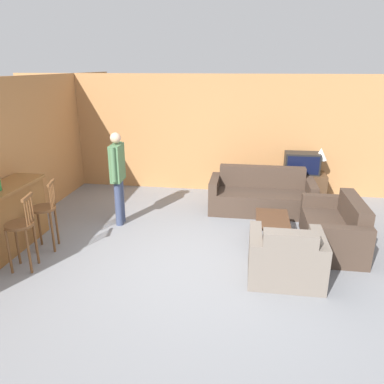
% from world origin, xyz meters
% --- Properties ---
extents(ground_plane, '(24.00, 24.00, 0.00)m').
position_xyz_m(ground_plane, '(0.00, 0.00, 0.00)').
color(ground_plane, gray).
extents(wall_back, '(9.40, 0.08, 2.60)m').
position_xyz_m(wall_back, '(0.00, 3.58, 1.30)').
color(wall_back, '#B27A47').
rests_on(wall_back, ground_plane).
extents(wall_left, '(0.08, 8.58, 2.60)m').
position_xyz_m(wall_left, '(-3.26, 1.29, 1.30)').
color(wall_left, '#B27A47').
rests_on(wall_left, ground_plane).
extents(bar_chair_near, '(0.45, 0.45, 1.10)m').
position_xyz_m(bar_chair_near, '(-2.33, -0.43, 0.59)').
color(bar_chair_near, brown).
rests_on(bar_chair_near, ground_plane).
extents(bar_chair_mid, '(0.47, 0.47, 1.10)m').
position_xyz_m(bar_chair_mid, '(-2.33, 0.20, 0.59)').
color(bar_chair_mid, brown).
rests_on(bar_chair_mid, ground_plane).
extents(couch_far, '(2.02, 0.88, 0.84)m').
position_xyz_m(couch_far, '(1.04, 2.37, 0.30)').
color(couch_far, '#423328').
rests_on(couch_far, ground_plane).
extents(armchair_near, '(0.99, 0.83, 0.82)m').
position_xyz_m(armchair_near, '(1.31, -0.16, 0.30)').
color(armchair_near, '#70665B').
rests_on(armchair_near, ground_plane).
extents(loveseat_right, '(0.81, 1.52, 0.81)m').
position_xyz_m(loveseat_right, '(2.16, 0.94, 0.30)').
color(loveseat_right, '#423328').
rests_on(loveseat_right, ground_plane).
extents(coffee_table, '(0.53, 0.89, 0.41)m').
position_xyz_m(coffee_table, '(1.19, 1.00, 0.34)').
color(coffee_table, '#472D1E').
rests_on(coffee_table, ground_plane).
extents(tv_unit, '(1.04, 0.56, 0.59)m').
position_xyz_m(tv_unit, '(1.88, 3.17, 0.29)').
color(tv_unit, '#513823').
rests_on(tv_unit, ground_plane).
extents(tv, '(0.71, 0.43, 0.44)m').
position_xyz_m(tv, '(1.88, 3.17, 0.81)').
color(tv, black).
rests_on(tv, tv_unit).
extents(table_lamp, '(0.27, 0.27, 0.55)m').
position_xyz_m(table_lamp, '(2.24, 3.17, 1.00)').
color(table_lamp, brown).
rests_on(table_lamp, tv_unit).
extents(person_by_window, '(0.20, 0.56, 1.68)m').
position_xyz_m(person_by_window, '(-1.52, 1.34, 0.95)').
color(person_by_window, '#384260').
rests_on(person_by_window, ground_plane).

